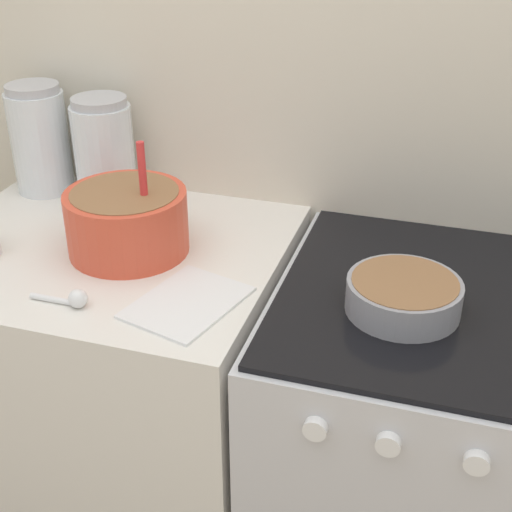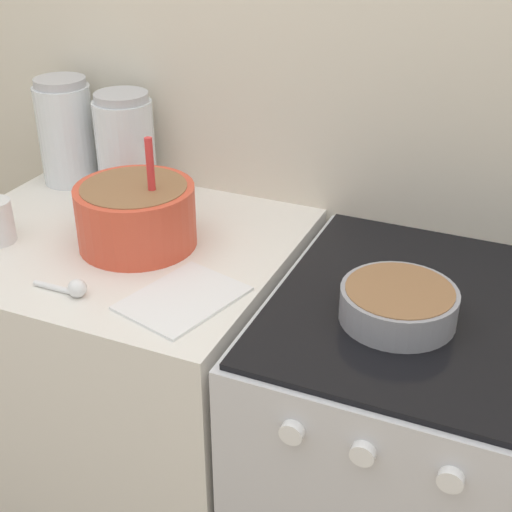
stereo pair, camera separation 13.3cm
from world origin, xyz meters
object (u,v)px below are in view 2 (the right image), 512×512
at_px(baking_pan, 398,303).
at_px(storage_jar_left, 67,138).
at_px(storage_jar_middle, 126,151).
at_px(mixing_bowl, 136,212).
at_px(stove, 423,490).

distance_m(baking_pan, storage_jar_left, 0.98).
bearing_deg(storage_jar_middle, mixing_bowl, -53.92).
bearing_deg(stove, mixing_bowl, -179.87).
distance_m(stove, mixing_bowl, 0.85).
bearing_deg(mixing_bowl, storage_jar_middle, 126.08).
distance_m(mixing_bowl, baking_pan, 0.59).
bearing_deg(storage_jar_middle, baking_pan, -21.77).
bearing_deg(baking_pan, mixing_bowl, 173.61).
distance_m(mixing_bowl, storage_jar_middle, 0.29).
xyz_separation_m(baking_pan, storage_jar_middle, (-0.75, 0.30, 0.07)).
relative_size(stove, storage_jar_left, 3.44).
bearing_deg(mixing_bowl, baking_pan, -6.39).
xyz_separation_m(stove, baking_pan, (-0.09, -0.07, 0.49)).
height_order(stove, baking_pan, baking_pan).
bearing_deg(storage_jar_middle, storage_jar_left, 180.00).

